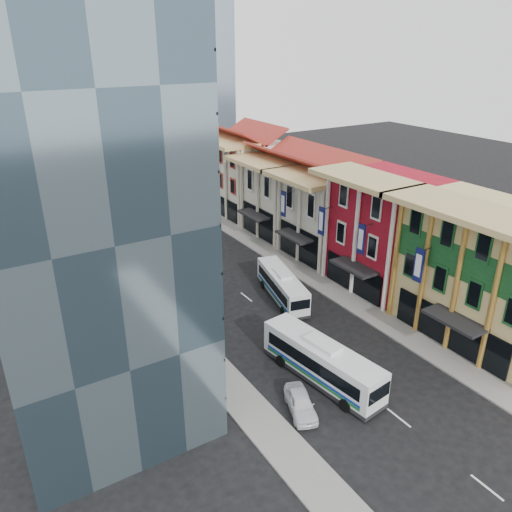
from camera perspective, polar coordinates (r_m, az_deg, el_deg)
ground at (r=37.77m, az=17.15°, el=-18.10°), size 200.00×200.00×0.00m
sidewalk_right at (r=55.90m, az=6.40°, el=-2.44°), size 3.00×90.00×0.15m
sidewalk_left at (r=48.38m, az=-9.86°, el=-7.08°), size 3.00×90.00×0.15m
shophouse_tan at (r=46.97m, az=25.02°, el=-1.93°), size 8.00×14.00×12.00m
shophouse_red at (r=53.68m, az=14.62°, el=2.68°), size 8.00×10.00×12.00m
shophouse_cream_near at (r=60.49m, az=8.14°, el=4.58°), size 8.00×9.00×10.00m
shophouse_cream_mid at (r=67.27m, az=3.26°, el=6.74°), size 8.00×9.00×10.00m
shophouse_cream_far at (r=75.65m, az=-1.33°, el=9.08°), size 8.00×12.00×11.00m
office_tower at (r=37.86m, az=-21.68°, el=7.43°), size 12.00×26.00×30.00m
office_block_far at (r=62.08m, az=-23.98°, el=5.19°), size 10.00×18.00×14.00m
bus_left_near at (r=39.46m, az=7.53°, el=-11.80°), size 3.95×11.20×3.52m
bus_left_far at (r=57.53m, az=-10.06°, el=0.14°), size 6.91×12.18×3.84m
bus_right at (r=50.63m, az=3.01°, el=-3.38°), size 4.47×9.84×3.07m
sedan_left at (r=37.06m, az=5.12°, el=-16.40°), size 3.10×4.57×1.44m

